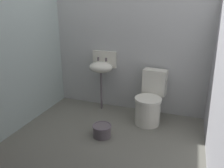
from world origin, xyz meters
name	(u,v)px	position (x,y,z in m)	size (l,w,h in m)	color
ground_plane	(106,141)	(0.00, 0.00, -0.04)	(2.95, 2.48, 0.08)	slate
wall_back	(129,43)	(0.00, 1.09, 1.13)	(2.95, 0.10, 2.26)	#B1B3B1
wall_left	(21,49)	(-1.32, 0.10, 1.13)	(0.10, 2.28, 2.26)	#AABAB6
toilet_near_wall	(150,102)	(0.46, 0.69, 0.32)	(0.45, 0.63, 0.78)	silver
sink	(102,67)	(-0.41, 0.87, 0.75)	(0.42, 0.35, 0.99)	#60575C
bucket	(102,130)	(-0.07, 0.03, 0.09)	(0.26, 0.26, 0.17)	#60575C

